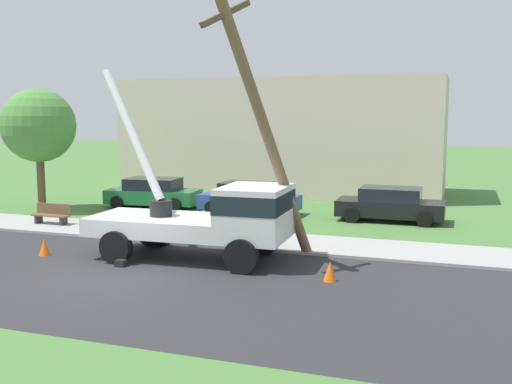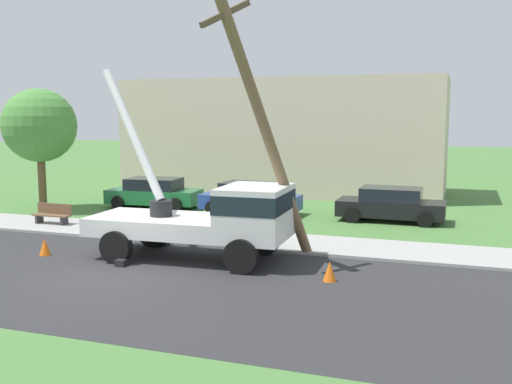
# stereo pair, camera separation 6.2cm
# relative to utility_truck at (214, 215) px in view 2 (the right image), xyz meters

# --- Properties ---
(ground_plane) EXTENTS (120.00, 120.00, 0.00)m
(ground_plane) POSITION_rel_utility_truck_xyz_m (-2.04, 9.35, -1.41)
(ground_plane) COLOR #477538
(road_asphalt) EXTENTS (80.00, 8.40, 0.01)m
(road_asphalt) POSITION_rel_utility_truck_xyz_m (-2.04, -2.65, -1.40)
(road_asphalt) COLOR #2B2B2D
(road_asphalt) RESTS_ON ground
(sidewalk_strip) EXTENTS (80.00, 2.80, 0.10)m
(sidewalk_strip) POSITION_rel_utility_truck_xyz_m (-2.04, 2.95, -1.36)
(sidewalk_strip) COLOR #9E9E99
(sidewalk_strip) RESTS_ON ground
(utility_truck) EXTENTS (6.86, 3.21, 5.98)m
(utility_truck) POSITION_rel_utility_truck_xyz_m (0.00, 0.00, 0.00)
(utility_truck) COLOR silver
(utility_truck) RESTS_ON ground
(leaning_utility_pole) EXTENTS (2.26, 4.00, 8.27)m
(leaning_utility_pole) POSITION_rel_utility_truck_xyz_m (1.56, 0.01, 2.80)
(leaning_utility_pole) COLOR brown
(leaning_utility_pole) RESTS_ON ground
(traffic_cone_ahead) EXTENTS (0.36, 0.36, 0.56)m
(traffic_cone_ahead) POSITION_rel_utility_truck_xyz_m (3.83, -1.09, -1.13)
(traffic_cone_ahead) COLOR orange
(traffic_cone_ahead) RESTS_ON ground
(traffic_cone_behind) EXTENTS (0.36, 0.36, 0.56)m
(traffic_cone_behind) POSITION_rel_utility_truck_xyz_m (-5.39, -1.18, -1.13)
(traffic_cone_behind) COLOR orange
(traffic_cone_behind) RESTS_ON ground
(parked_sedan_green) EXTENTS (4.55, 2.28, 1.42)m
(parked_sedan_green) POSITION_rel_utility_truck_xyz_m (-6.85, 8.56, -0.70)
(parked_sedan_green) COLOR #1E6638
(parked_sedan_green) RESTS_ON ground
(parked_sedan_blue) EXTENTS (4.49, 2.18, 1.42)m
(parked_sedan_blue) POSITION_rel_utility_truck_xyz_m (-1.88, 8.39, -0.70)
(parked_sedan_blue) COLOR #263F99
(parked_sedan_blue) RESTS_ON ground
(parked_sedan_black) EXTENTS (4.40, 2.02, 1.42)m
(parked_sedan_black) POSITION_rel_utility_truck_xyz_m (4.31, 8.61, -0.70)
(parked_sedan_black) COLOR black
(parked_sedan_black) RESTS_ON ground
(park_bench) EXTENTS (1.60, 0.45, 0.90)m
(park_bench) POSITION_rel_utility_truck_xyz_m (-8.38, 3.01, -0.95)
(park_bench) COLOR brown
(park_bench) RESTS_ON ground
(roadside_tree_near) EXTENTS (3.37, 3.37, 5.64)m
(roadside_tree_near) POSITION_rel_utility_truck_xyz_m (-11.34, 6.10, 2.52)
(roadside_tree_near) COLOR brown
(roadside_tree_near) RESTS_ON ground
(lowrise_building_backdrop) EXTENTS (18.00, 6.00, 6.40)m
(lowrise_building_backdrop) POSITION_rel_utility_truck_xyz_m (-2.78, 16.44, 1.79)
(lowrise_building_backdrop) COLOR beige
(lowrise_building_backdrop) RESTS_ON ground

